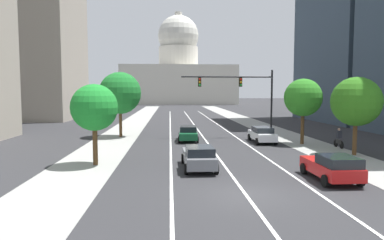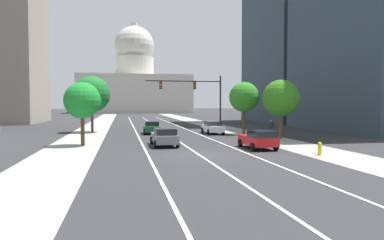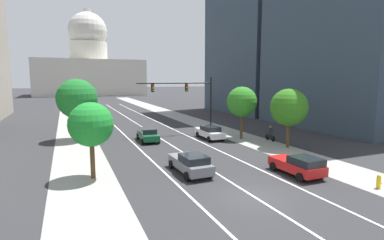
{
  "view_description": "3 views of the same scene",
  "coord_description": "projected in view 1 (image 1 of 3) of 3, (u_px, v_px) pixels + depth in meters",
  "views": [
    {
      "loc": [
        -3.56,
        -16.04,
        4.85
      ],
      "look_at": [
        -1.3,
        19.44,
        1.97
      ],
      "focal_mm": 32.87,
      "sensor_mm": 36.0,
      "label": 1
    },
    {
      "loc": [
        -5.22,
        -24.41,
        3.53
      ],
      "look_at": [
        2.76,
        16.65,
        1.65
      ],
      "focal_mm": 33.87,
      "sensor_mm": 36.0,
      "label": 2
    },
    {
      "loc": [
        -9.97,
        -14.39,
        6.92
      ],
      "look_at": [
        0.91,
        11.76,
        3.07
      ],
      "focal_mm": 28.38,
      "sensor_mm": 36.0,
      "label": 3
    }
  ],
  "objects": [
    {
      "name": "cyclist",
      "position": [
        339.0,
        138.0,
        30.21
      ],
      "size": [
        0.36,
        1.7,
        1.72
      ],
      "rotation": [
        0.0,
        0.0,
        1.57
      ],
      "color": "black",
      "rests_on": "ground"
    },
    {
      "name": "street_tree_mid_left",
      "position": [
        120.0,
        93.0,
        37.42
      ],
      "size": [
        4.47,
        4.47,
        6.94
      ],
      "color": "#51381E",
      "rests_on": "ground"
    },
    {
      "name": "traffic_signal_mast",
      "position": [
        243.0,
        90.0,
        37.1
      ],
      "size": [
        9.73,
        0.39,
        7.13
      ],
      "color": "black",
      "rests_on": "ground"
    },
    {
      "name": "lane_stripe_right",
      "position": [
        229.0,
        132.0,
        41.66
      ],
      "size": [
        0.16,
        90.0,
        0.01
      ],
      "primitive_type": "cube",
      "color": "white",
      "rests_on": "ground"
    },
    {
      "name": "sidewalk_left",
      "position": [
        131.0,
        125.0,
        50.81
      ],
      "size": [
        4.32,
        130.0,
        0.01
      ],
      "primitive_type": "cube",
      "color": "gray",
      "rests_on": "ground"
    },
    {
      "name": "street_tree_mid_right",
      "position": [
        303.0,
        98.0,
        32.19
      ],
      "size": [
        3.46,
        3.46,
        6.04
      ],
      "color": "#51381E",
      "rests_on": "ground"
    },
    {
      "name": "car_green",
      "position": [
        188.0,
        133.0,
        34.53
      ],
      "size": [
        2.1,
        4.6,
        1.47
      ],
      "rotation": [
        0.0,
        0.0,
        1.53
      ],
      "color": "#14512D",
      "rests_on": "ground"
    },
    {
      "name": "car_white",
      "position": [
        262.0,
        134.0,
        33.52
      ],
      "size": [
        1.94,
        4.65,
        1.5
      ],
      "rotation": [
        0.0,
        0.0,
        1.57
      ],
      "color": "silver",
      "rests_on": "ground"
    },
    {
      "name": "car_gray",
      "position": [
        199.0,
        157.0,
        22.0
      ],
      "size": [
        2.07,
        4.75,
        1.51
      ],
      "rotation": [
        0.0,
        0.0,
        1.59
      ],
      "color": "slate",
      "rests_on": "ground"
    },
    {
      "name": "street_tree_far_right",
      "position": [
        356.0,
        102.0,
        26.58
      ],
      "size": [
        3.73,
        3.73,
        5.97
      ],
      "color": "#51381E",
      "rests_on": "ground"
    },
    {
      "name": "lane_stripe_left",
      "position": [
        170.0,
        133.0,
        41.22
      ],
      "size": [
        0.16,
        90.0,
        0.01
      ],
      "primitive_type": "cube",
      "color": "white",
      "rests_on": "ground"
    },
    {
      "name": "street_tree_near_left",
      "position": [
        94.0,
        108.0,
        22.96
      ],
      "size": [
        3.07,
        3.07,
        5.35
      ],
      "color": "#51381E",
      "rests_on": "ground"
    },
    {
      "name": "ground_plane",
      "position": [
        192.0,
        122.0,
        56.37
      ],
      "size": [
        400.0,
        400.0,
        0.0
      ],
      "primitive_type": "plane",
      "color": "#2B2B2D"
    },
    {
      "name": "sidewalk_right",
      "position": [
        256.0,
        124.0,
        51.97
      ],
      "size": [
        4.32,
        130.0,
        0.01
      ],
      "primitive_type": "cube",
      "color": "gray",
      "rests_on": "ground"
    },
    {
      "name": "car_red",
      "position": [
        332.0,
        167.0,
        19.06
      ],
      "size": [
        2.08,
        4.23,
        1.49
      ],
      "rotation": [
        0.0,
        0.0,
        1.58
      ],
      "color": "red",
      "rests_on": "ground"
    },
    {
      "name": "capitol_building",
      "position": [
        178.0,
        75.0,
        140.09
      ],
      "size": [
        43.49,
        27.83,
        36.07
      ],
      "color": "beige",
      "rests_on": "ground"
    },
    {
      "name": "lane_stripe_center",
      "position": [
        200.0,
        133.0,
        41.44
      ],
      "size": [
        0.16,
        90.0,
        0.01
      ],
      "primitive_type": "cube",
      "color": "white",
      "rests_on": "ground"
    }
  ]
}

